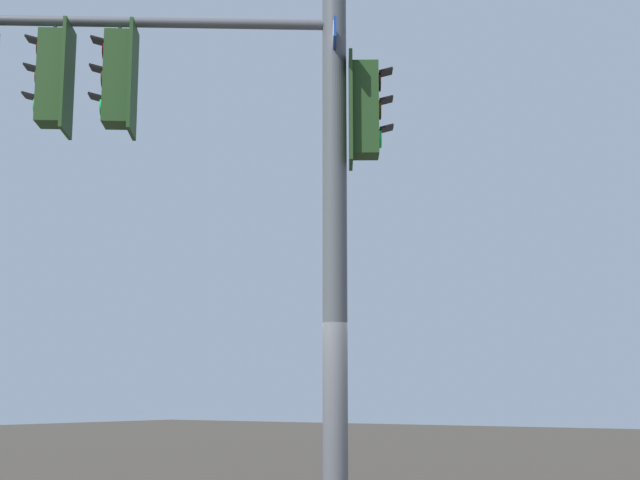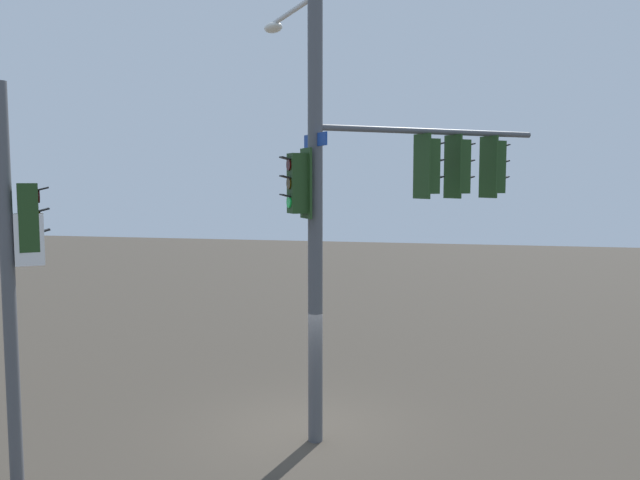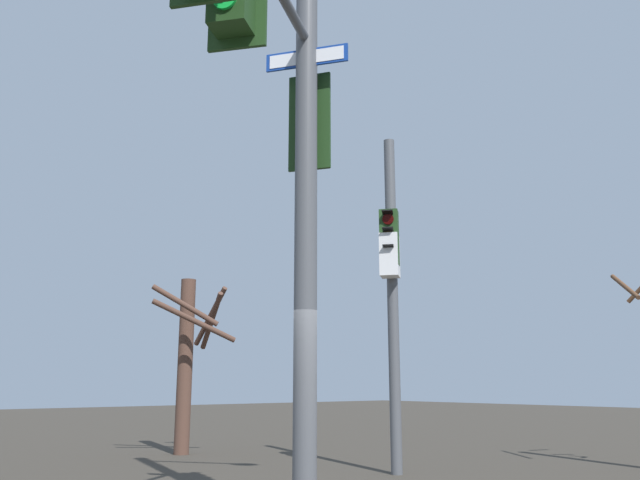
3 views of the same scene
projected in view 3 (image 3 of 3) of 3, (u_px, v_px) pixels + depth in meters
main_signal_pole_assembly at (286, 68)px, 7.12m from camera, size 5.77×3.51×8.91m
secondary_pole_assembly at (391, 275)px, 12.65m from camera, size 0.68×0.59×6.55m
bare_tree_across_street at (188, 356)px, 15.79m from camera, size 2.08×2.01×4.19m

